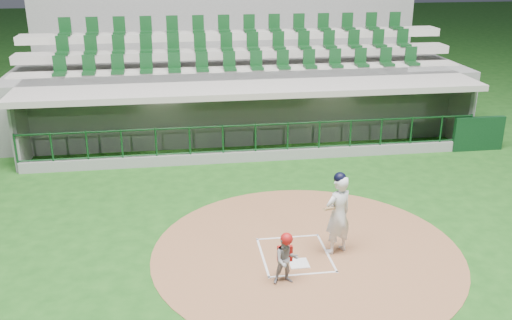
# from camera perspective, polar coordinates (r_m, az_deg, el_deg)

# --- Properties ---
(ground) EXTENTS (120.00, 120.00, 0.00)m
(ground) POSITION_cam_1_polar(r_m,az_deg,el_deg) (13.58, 3.65, -8.87)
(ground) COLOR #174714
(ground) RESTS_ON ground
(dirt_circle) EXTENTS (7.20, 7.20, 0.01)m
(dirt_circle) POSITION_cam_1_polar(r_m,az_deg,el_deg) (13.47, 5.09, -9.15)
(dirt_circle) COLOR brown
(dirt_circle) RESTS_ON ground
(home_plate) EXTENTS (0.43, 0.43, 0.02)m
(home_plate) POSITION_cam_1_polar(r_m,az_deg,el_deg) (12.98, 4.30, -10.28)
(home_plate) COLOR silver
(home_plate) RESTS_ON dirt_circle
(batter_box_chalk) EXTENTS (1.55, 1.80, 0.01)m
(batter_box_chalk) POSITION_cam_1_polar(r_m,az_deg,el_deg) (13.32, 3.92, -9.43)
(batter_box_chalk) COLOR white
(batter_box_chalk) RESTS_ON ground
(dugout_structure) EXTENTS (16.40, 3.70, 3.00)m
(dugout_structure) POSITION_cam_1_polar(r_m,az_deg,el_deg) (20.38, -0.60, 4.28)
(dugout_structure) COLOR slate
(dugout_structure) RESTS_ON ground
(seating_deck) EXTENTS (17.00, 6.72, 5.15)m
(seating_deck) POSITION_cam_1_polar(r_m,az_deg,el_deg) (23.21, -1.84, 7.47)
(seating_deck) COLOR slate
(seating_deck) RESTS_ON ground
(batter) EXTENTS (0.95, 0.99, 1.98)m
(batter) POSITION_cam_1_polar(r_m,az_deg,el_deg) (13.11, 8.20, -5.29)
(batter) COLOR white
(batter) RESTS_ON dirt_circle
(catcher) EXTENTS (0.55, 0.44, 1.16)m
(catcher) POSITION_cam_1_polar(r_m,az_deg,el_deg) (12.03, 3.03, -9.78)
(catcher) COLOR gray
(catcher) RESTS_ON dirt_circle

